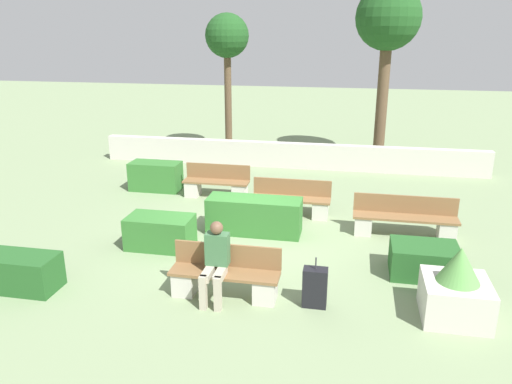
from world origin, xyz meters
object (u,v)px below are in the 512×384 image
at_px(bench_front, 225,278).
at_px(bench_right_side, 291,202).
at_px(planter_corner_left, 456,290).
at_px(tree_center_left, 388,22).
at_px(person_seated_man, 216,259).
at_px(bench_back, 216,185).
at_px(tree_leftmost, 227,40).
at_px(bench_left_side, 405,221).
at_px(suitcase, 315,287).

bearing_deg(bench_front, bench_right_side, 81.71).
height_order(bench_right_side, planter_corner_left, planter_corner_left).
bearing_deg(tree_center_left, person_seated_man, -106.12).
bearing_deg(bench_back, planter_corner_left, -48.31).
bearing_deg(person_seated_man, tree_center_left, 73.88).
bearing_deg(tree_leftmost, planter_corner_left, -58.73).
xyz_separation_m(bench_front, bench_back, (-1.54, 5.02, -0.00)).
relative_size(person_seated_man, tree_leftmost, 0.28).
distance_m(bench_right_side, tree_center_left, 7.67).
height_order(bench_back, planter_corner_left, planter_corner_left).
bearing_deg(tree_center_left, bench_back, -131.02).
distance_m(bench_back, person_seated_man, 5.37).
bearing_deg(tree_leftmost, bench_front, -76.20).
bearing_deg(planter_corner_left, tree_center_left, 94.65).
height_order(bench_back, tree_center_left, tree_center_left).
distance_m(planter_corner_left, tree_center_left, 10.81).
distance_m(bench_front, planter_corner_left, 3.65).
xyz_separation_m(bench_front, planter_corner_left, (3.64, 0.04, 0.15)).
height_order(bench_left_side, bench_back, same).
height_order(bench_front, bench_left_side, same).
height_order(bench_left_side, suitcase, suitcase).
bearing_deg(tree_center_left, bench_front, -105.73).
xyz_separation_m(bench_front, person_seated_man, (-0.11, -0.14, 0.41)).
height_order(bench_back, suitcase, suitcase).
distance_m(bench_back, planter_corner_left, 7.19).
distance_m(bench_right_side, person_seated_man, 4.22).
height_order(bench_front, tree_leftmost, tree_leftmost).
bearing_deg(bench_back, tree_leftmost, 96.03).
bearing_deg(tree_center_left, suitcase, -97.53).
relative_size(planter_corner_left, tree_center_left, 0.21).
height_order(person_seated_man, tree_leftmost, tree_leftmost).
bearing_deg(person_seated_man, suitcase, 3.66).
relative_size(bench_back, tree_center_left, 0.31).
height_order(bench_right_side, bench_back, same).
xyz_separation_m(bench_back, tree_center_left, (4.37, 5.02, 4.16)).
distance_m(bench_front, suitcase, 1.50).
relative_size(bench_right_side, person_seated_man, 1.41).
xyz_separation_m(suitcase, tree_leftmost, (-3.99, 10.18, 3.61)).
relative_size(bench_right_side, planter_corner_left, 1.60).
height_order(suitcase, tree_center_left, tree_center_left).
bearing_deg(person_seated_man, bench_front, 50.61).
height_order(bench_left_side, bench_right_side, same).
bearing_deg(bench_left_side, bench_right_side, 169.46).
xyz_separation_m(person_seated_man, tree_leftmost, (-2.38, 10.28, 3.20)).
distance_m(bench_right_side, planter_corner_left, 5.01).
relative_size(suitcase, tree_leftmost, 0.18).
bearing_deg(tree_center_left, planter_corner_left, -85.35).
xyz_separation_m(bench_right_side, bench_back, (-2.13, 1.02, -0.01)).
relative_size(person_seated_man, tree_center_left, 0.24).
height_order(bench_back, person_seated_man, person_seated_man).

